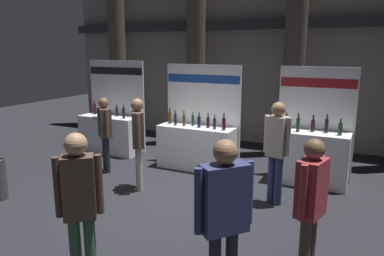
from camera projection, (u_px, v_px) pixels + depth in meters
name	position (u px, v px, depth m)	size (l,w,h in m)	color
ground_plane	(166.00, 200.00, 6.53)	(24.00, 24.00, 0.00)	black
hall_colonnade	(250.00, 40.00, 9.98)	(11.77, 1.23, 5.90)	gray
exhibitor_booth_0	(111.00, 130.00, 9.45)	(1.65, 0.74, 2.33)	white
exhibitor_booth_1	(197.00, 143.00, 8.19)	(1.78, 0.66, 2.29)	white
exhibitor_booth_2	(311.00, 153.00, 7.26)	(1.49, 0.66, 2.28)	white
visitor_0	(311.00, 199.00, 4.05)	(0.32, 0.53, 1.70)	#47382D
visitor_1	(224.00, 210.00, 3.59)	(0.48, 0.50, 1.80)	#23232D
visitor_2	(80.00, 200.00, 3.89)	(0.41, 0.38, 1.79)	#33563D
visitor_3	(105.00, 128.00, 7.87)	(0.48, 0.46, 1.62)	#23232D
visitor_4	(138.00, 136.00, 6.84)	(0.41, 0.48, 1.74)	#ADA393
visitor_5	(277.00, 145.00, 6.17)	(0.47, 0.31, 1.77)	navy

